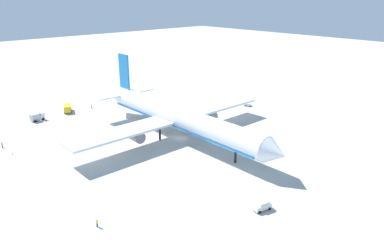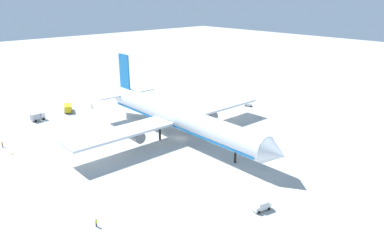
% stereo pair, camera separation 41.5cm
% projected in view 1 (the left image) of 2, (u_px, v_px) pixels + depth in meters
% --- Properties ---
extents(ground_plane, '(600.00, 600.00, 0.00)m').
position_uv_depth(ground_plane, '(180.00, 138.00, 115.09)').
color(ground_plane, '#B2B2AD').
extents(airliner, '(78.67, 70.83, 22.90)m').
position_uv_depth(airliner, '(177.00, 117.00, 113.76)').
color(airliner, silver).
rests_on(airliner, ground).
extents(service_truck_0, '(6.78, 4.85, 2.83)m').
position_uv_depth(service_truck_0, '(67.00, 108.00, 140.37)').
color(service_truck_0, yellow).
rests_on(service_truck_0, ground).
extents(service_truck_1, '(2.94, 5.00, 2.77)m').
position_uv_depth(service_truck_1, '(37.00, 117.00, 130.68)').
color(service_truck_1, white).
rests_on(service_truck_1, ground).
extents(service_van, '(2.75, 4.32, 1.97)m').
position_uv_depth(service_van, '(262.00, 205.00, 76.88)').
color(service_van, white).
rests_on(service_van, ground).
extents(baggage_cart_0, '(3.51, 2.15, 1.19)m').
position_uv_depth(baggage_cart_0, '(248.00, 105.00, 147.81)').
color(baggage_cart_0, '#595B60').
rests_on(baggage_cart_0, ground).
extents(ground_worker_0, '(0.52, 0.52, 1.77)m').
position_uv_depth(ground_worker_0, '(2.00, 145.00, 108.03)').
color(ground_worker_0, '#3F3F47').
rests_on(ground_worker_0, ground).
extents(ground_worker_1, '(0.47, 0.47, 1.76)m').
position_uv_depth(ground_worker_1, '(91.00, 106.00, 144.98)').
color(ground_worker_1, '#3F3F47').
rests_on(ground_worker_1, ground).
extents(ground_worker_2, '(0.55, 0.55, 1.79)m').
position_uv_depth(ground_worker_2, '(97.00, 223.00, 71.23)').
color(ground_worker_2, '#3F3F47').
rests_on(ground_worker_2, ground).
extents(traffic_cone_0, '(0.36, 0.36, 0.55)m').
position_uv_depth(traffic_cone_0, '(12.00, 154.00, 103.49)').
color(traffic_cone_0, orange).
rests_on(traffic_cone_0, ground).
extents(traffic_cone_1, '(0.36, 0.36, 0.55)m').
position_uv_depth(traffic_cone_1, '(159.00, 96.00, 161.77)').
color(traffic_cone_1, orange).
rests_on(traffic_cone_1, ground).
extents(traffic_cone_2, '(0.36, 0.36, 0.55)m').
position_uv_depth(traffic_cone_2, '(162.00, 101.00, 154.16)').
color(traffic_cone_2, orange).
rests_on(traffic_cone_2, ground).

